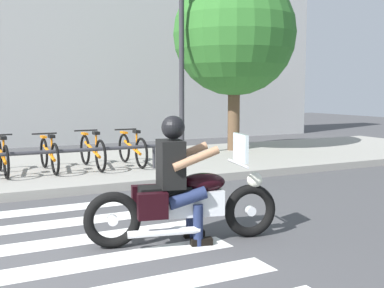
{
  "coord_description": "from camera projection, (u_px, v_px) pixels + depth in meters",
  "views": [
    {
      "loc": [
        -0.63,
        -4.63,
        1.71
      ],
      "look_at": [
        2.83,
        2.17,
        0.86
      ],
      "focal_mm": 45.73,
      "sensor_mm": 36.0,
      "label": 1
    }
  ],
  "objects": [
    {
      "name": "bicycle_5",
      "position": [
        132.0,
        149.0,
        10.08
      ],
      "size": [
        0.48,
        1.59,
        0.75
      ],
      "color": "black",
      "rests_on": "sidewalk"
    },
    {
      "name": "bicycle_2",
      "position": [
        2.0,
        157.0,
        8.94
      ],
      "size": [
        0.48,
        1.59,
        0.73
      ],
      "color": "black",
      "rests_on": "sidewalk"
    },
    {
      "name": "crosswalk_stripe_3",
      "position": [
        84.0,
        239.0,
        5.61
      ],
      "size": [
        2.8,
        0.4,
        0.01
      ],
      "primitive_type": "cube",
      "color": "white",
      "rests_on": "ground"
    },
    {
      "name": "ground_plane",
      "position": [
        28.0,
        274.0,
        4.57
      ],
      "size": [
        48.0,
        48.0,
        0.0
      ],
      "primitive_type": "plane",
      "color": "#424244"
    },
    {
      "name": "motorcycle",
      "position": [
        185.0,
        203.0,
        5.46
      ],
      "size": [
        2.19,
        0.83,
        1.21
      ],
      "color": "black",
      "rests_on": "ground"
    },
    {
      "name": "bike_rack",
      "position": [
        31.0,
        154.0,
        8.63
      ],
      "size": [
        4.8,
        0.07,
        0.49
      ],
      "color": "#333338",
      "rests_on": "sidewalk"
    },
    {
      "name": "crosswalk_stripe_4",
      "position": [
        68.0,
        222.0,
        6.32
      ],
      "size": [
        2.8,
        0.4,
        0.01
      ],
      "primitive_type": "cube",
      "color": "white",
      "rests_on": "ground"
    },
    {
      "name": "bicycle_4",
      "position": [
        92.0,
        151.0,
        9.7
      ],
      "size": [
        0.48,
        1.69,
        0.75
      ],
      "color": "black",
      "rests_on": "sidewalk"
    },
    {
      "name": "crosswalk_stripe_5",
      "position": [
        55.0,
        209.0,
        7.03
      ],
      "size": [
        2.8,
        0.4,
        0.01
      ],
      "primitive_type": "cube",
      "color": "white",
      "rests_on": "ground"
    },
    {
      "name": "tree_near_rack",
      "position": [
        234.0,
        34.0,
        12.42
      ],
      "size": [
        3.13,
        3.13,
        4.69
      ],
      "color": "brown",
      "rests_on": "ground"
    },
    {
      "name": "street_lamp",
      "position": [
        182.0,
        51.0,
        11.36
      ],
      "size": [
        0.28,
        0.28,
        4.32
      ],
      "color": "#2D2D33",
      "rests_on": "ground"
    },
    {
      "name": "bicycle_3",
      "position": [
        49.0,
        154.0,
        9.32
      ],
      "size": [
        0.48,
        1.59,
        0.73
      ],
      "color": "black",
      "rests_on": "sidewalk"
    },
    {
      "name": "rider",
      "position": [
        178.0,
        171.0,
        5.4
      ],
      "size": [
        0.7,
        0.63,
        1.43
      ],
      "color": "black",
      "rests_on": "ground"
    },
    {
      "name": "crosswalk_stripe_2",
      "position": [
        104.0,
        261.0,
        4.9
      ],
      "size": [
        2.8,
        0.4,
        0.01
      ],
      "primitive_type": "cube",
      "color": "white",
      "rests_on": "ground"
    }
  ]
}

